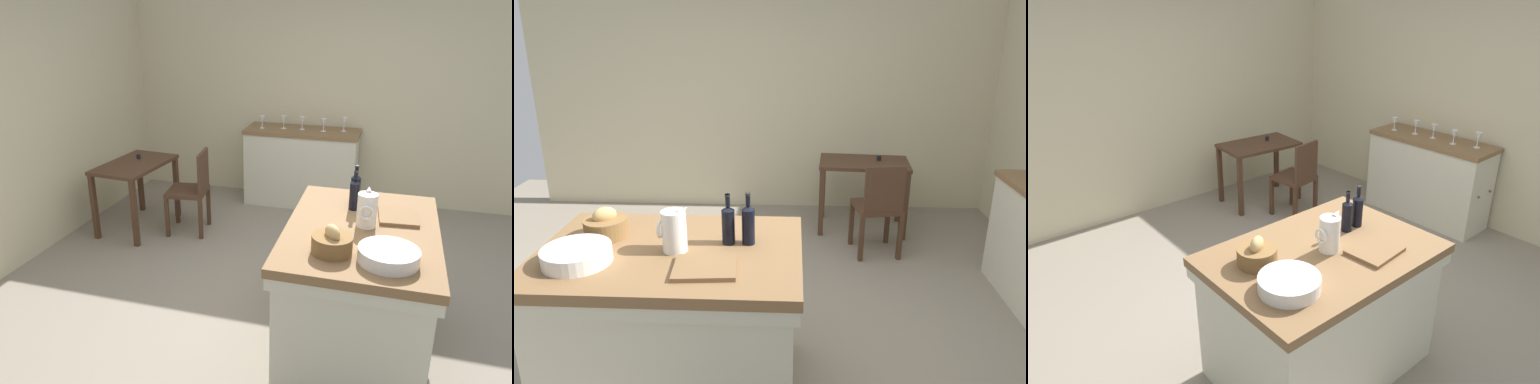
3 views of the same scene
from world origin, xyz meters
The scene contains 11 objects.
ground_plane centered at (0.00, 0.00, 0.00)m, with size 6.76×6.76×0.00m, color gray.
wall_back centered at (0.00, 2.60, 1.30)m, with size 5.32×0.12×2.60m, color beige.
island_table centered at (-0.32, -0.57, 0.49)m, with size 1.42×0.98×0.92m.
writing_desk centered at (1.06, 1.90, 0.62)m, with size 0.95×0.64×0.79m.
wooden_chair centered at (1.13, 1.27, 0.49)m, with size 0.45×0.45×0.90m.
pitcher centered at (-0.29, -0.59, 1.04)m, with size 0.17×0.13×0.27m.
wash_bowl centered at (-0.76, -0.75, 0.96)m, with size 0.35×0.35×0.08m, color silver.
bread_basket centered at (-0.73, -0.43, 0.98)m, with size 0.24×0.24×0.18m.
cutting_board centered at (-0.09, -0.80, 0.93)m, with size 0.31×0.26×0.02m, color brown.
wine_bottle_dark centered at (0.09, -0.48, 1.04)m, with size 0.07×0.07×0.30m.
wine_bottle_amber centered at (-0.02, -0.49, 1.04)m, with size 0.07×0.07×0.29m.
Camera 2 is at (0.33, -2.90, 2.06)m, focal length 33.75 mm.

